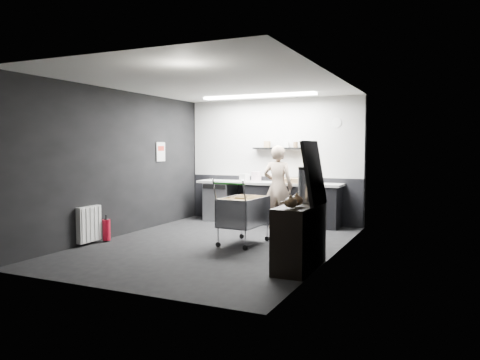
% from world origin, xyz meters
% --- Properties ---
extents(floor, '(5.50, 5.50, 0.00)m').
position_xyz_m(floor, '(0.00, 0.00, 0.00)').
color(floor, black).
rests_on(floor, ground).
extents(ceiling, '(5.50, 5.50, 0.00)m').
position_xyz_m(ceiling, '(0.00, 0.00, 2.70)').
color(ceiling, beige).
rests_on(ceiling, wall_back).
extents(wall_back, '(5.50, 0.00, 5.50)m').
position_xyz_m(wall_back, '(0.00, 2.75, 1.35)').
color(wall_back, black).
rests_on(wall_back, floor).
extents(wall_front, '(5.50, 0.00, 5.50)m').
position_xyz_m(wall_front, '(0.00, -2.75, 1.35)').
color(wall_front, black).
rests_on(wall_front, floor).
extents(wall_left, '(0.00, 5.50, 5.50)m').
position_xyz_m(wall_left, '(-2.00, 0.00, 1.35)').
color(wall_left, black).
rests_on(wall_left, floor).
extents(wall_right, '(0.00, 5.50, 5.50)m').
position_xyz_m(wall_right, '(2.00, 0.00, 1.35)').
color(wall_right, black).
rests_on(wall_right, floor).
extents(kitchen_wall_panel, '(3.95, 0.02, 1.70)m').
position_xyz_m(kitchen_wall_panel, '(0.00, 2.73, 1.85)').
color(kitchen_wall_panel, '#B6B7B2').
rests_on(kitchen_wall_panel, wall_back).
extents(dado_panel, '(3.95, 0.02, 1.00)m').
position_xyz_m(dado_panel, '(0.00, 2.73, 0.50)').
color(dado_panel, black).
rests_on(dado_panel, wall_back).
extents(floating_shelf, '(1.20, 0.22, 0.04)m').
position_xyz_m(floating_shelf, '(0.20, 2.62, 1.62)').
color(floating_shelf, black).
rests_on(floating_shelf, wall_back).
extents(wall_clock, '(0.20, 0.03, 0.20)m').
position_xyz_m(wall_clock, '(1.40, 2.72, 2.15)').
color(wall_clock, silver).
rests_on(wall_clock, wall_back).
extents(poster, '(0.02, 0.30, 0.40)m').
position_xyz_m(poster, '(-1.98, 1.30, 1.55)').
color(poster, silver).
rests_on(poster, wall_left).
extents(poster_red_band, '(0.02, 0.22, 0.10)m').
position_xyz_m(poster_red_band, '(-1.98, 1.30, 1.62)').
color(poster_red_band, red).
rests_on(poster_red_band, poster).
extents(radiator, '(0.10, 0.50, 0.60)m').
position_xyz_m(radiator, '(-1.94, -0.90, 0.35)').
color(radiator, silver).
rests_on(radiator, wall_left).
extents(ceiling_strip, '(2.40, 0.20, 0.04)m').
position_xyz_m(ceiling_strip, '(0.00, 1.85, 2.67)').
color(ceiling_strip, white).
rests_on(ceiling_strip, ceiling).
extents(prep_counter, '(3.20, 0.61, 0.90)m').
position_xyz_m(prep_counter, '(0.14, 2.42, 0.46)').
color(prep_counter, black).
rests_on(prep_counter, floor).
extents(person, '(0.62, 0.42, 1.69)m').
position_xyz_m(person, '(0.39, 1.97, 0.84)').
color(person, beige).
rests_on(person, floor).
extents(shopping_cart, '(0.64, 1.01, 1.08)m').
position_xyz_m(shopping_cart, '(0.41, 0.23, 0.52)').
color(shopping_cart, silver).
rests_on(shopping_cart, floor).
extents(sideboard, '(0.49, 1.16, 1.73)m').
position_xyz_m(sideboard, '(1.77, -0.90, 0.55)').
color(sideboard, black).
rests_on(sideboard, floor).
extents(fire_extinguisher, '(0.14, 0.14, 0.45)m').
position_xyz_m(fire_extinguisher, '(-1.85, -0.57, 0.22)').
color(fire_extinguisher, '#B70C21').
rests_on(fire_extinguisher, floor).
extents(cardboard_box, '(0.53, 0.42, 0.10)m').
position_xyz_m(cardboard_box, '(0.61, 2.37, 0.95)').
color(cardboard_box, '#967750').
rests_on(cardboard_box, prep_counter).
extents(pink_tub, '(0.22, 0.22, 0.22)m').
position_xyz_m(pink_tub, '(-0.27, 2.42, 1.01)').
color(pink_tub, silver).
rests_on(pink_tub, prep_counter).
extents(white_container, '(0.23, 0.20, 0.16)m').
position_xyz_m(white_container, '(-0.53, 2.37, 0.98)').
color(white_container, silver).
rests_on(white_container, prep_counter).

